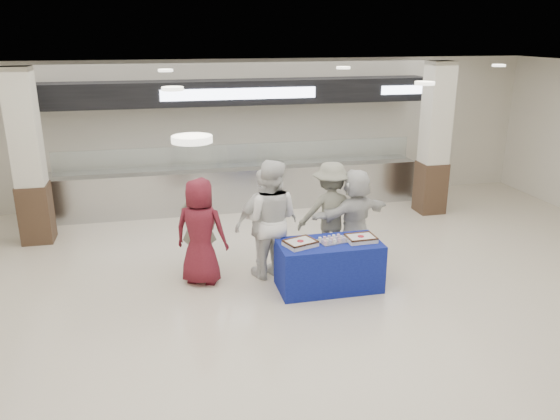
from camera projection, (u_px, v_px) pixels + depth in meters
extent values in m
plane|color=beige|center=(302.00, 329.00, 7.26)|extent=(14.00, 14.00, 0.00)
cube|color=#B3B6BB|center=(239.00, 188.00, 12.12)|extent=(8.00, 0.80, 0.90)
cube|color=#B3B6BB|center=(239.00, 167.00, 11.97)|extent=(8.00, 0.85, 0.04)
cube|color=white|center=(241.00, 156.00, 11.59)|extent=(7.60, 0.02, 0.50)
cube|color=black|center=(237.00, 92.00, 11.47)|extent=(8.40, 0.70, 0.50)
cube|color=silver|center=(240.00, 94.00, 11.13)|extent=(3.20, 0.03, 0.22)
cube|color=silver|center=(412.00, 90.00, 11.93)|extent=(1.40, 0.03, 0.18)
cube|color=#39261A|center=(36.00, 213.00, 10.14)|extent=(0.55, 0.55, 1.10)
cube|color=silver|center=(24.00, 127.00, 9.64)|extent=(0.50, 0.50, 2.10)
cube|color=#39261A|center=(430.00, 187.00, 11.82)|extent=(0.55, 0.55, 1.10)
cube|color=silver|center=(437.00, 113.00, 11.32)|extent=(0.50, 0.50, 2.10)
cube|color=navy|center=(329.00, 265.00, 8.31)|extent=(1.55, 0.78, 0.75)
cube|color=white|center=(300.00, 243.00, 8.05)|extent=(0.53, 0.47, 0.07)
cube|color=#412412|center=(300.00, 241.00, 8.04)|extent=(0.53, 0.47, 0.02)
cylinder|color=#A71724|center=(300.00, 241.00, 8.04)|extent=(0.13, 0.13, 0.01)
cube|color=white|center=(361.00, 239.00, 8.24)|extent=(0.44, 0.35, 0.07)
cube|color=#412412|center=(361.00, 236.00, 8.23)|extent=(0.44, 0.35, 0.02)
cylinder|color=#A71724|center=(361.00, 236.00, 8.23)|extent=(0.10, 0.10, 0.01)
cube|color=#A9A9AD|center=(332.00, 241.00, 8.22)|extent=(0.46, 0.38, 0.02)
imported|color=maroon|center=(201.00, 232.00, 8.36)|extent=(0.97, 0.83, 1.69)
imported|color=slate|center=(199.00, 224.00, 8.87)|extent=(0.63, 0.48, 1.56)
imported|color=white|center=(270.00, 219.00, 8.56)|extent=(1.13, 1.01, 1.91)
imported|color=white|center=(266.00, 224.00, 8.58)|extent=(1.11, 0.65, 1.77)
imported|color=slate|center=(331.00, 212.00, 9.20)|extent=(1.17, 0.75, 1.72)
imported|color=silver|center=(355.00, 217.00, 9.10)|extent=(1.60, 0.94, 1.64)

